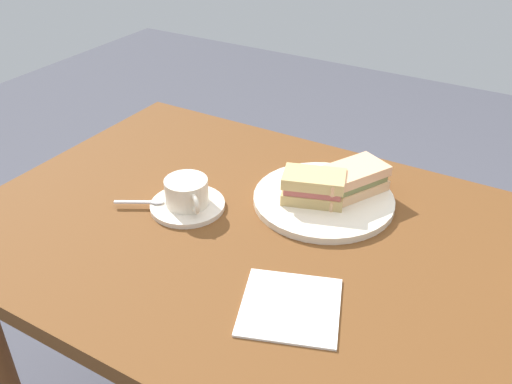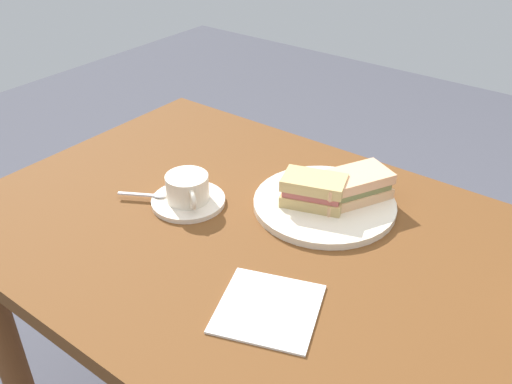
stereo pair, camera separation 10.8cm
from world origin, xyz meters
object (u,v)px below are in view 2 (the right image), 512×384
(spoon, at_px, (150,195))
(coffee_cup, at_px, (187,187))
(sandwich_front, at_px, (314,191))
(napkin, at_px, (268,308))
(sandwich_plate, at_px, (324,204))
(coffee_saucer, at_px, (188,201))
(dining_table, at_px, (312,309))
(sandwich_back, at_px, (352,186))

(spoon, bearing_deg, coffee_cup, -151.32)
(sandwich_front, bearing_deg, napkin, 108.82)
(sandwich_plate, relative_size, spoon, 3.03)
(coffee_saucer, distance_m, coffee_cup, 0.03)
(dining_table, relative_size, coffee_saucer, 9.28)
(dining_table, bearing_deg, napkin, 93.33)
(dining_table, distance_m, coffee_cup, 0.33)
(sandwich_plate, bearing_deg, sandwich_back, -131.43)
(sandwich_plate, relative_size, coffee_cup, 2.81)
(sandwich_front, distance_m, sandwich_back, 0.08)
(sandwich_back, height_order, napkin, sandwich_back)
(sandwich_front, relative_size, napkin, 0.89)
(dining_table, height_order, sandwich_front, sandwich_front)
(coffee_saucer, relative_size, spoon, 1.59)
(sandwich_plate, xyz_separation_m, spoon, (0.29, 0.19, 0.01))
(sandwich_back, xyz_separation_m, coffee_saucer, (0.26, 0.19, -0.04))
(coffee_cup, height_order, napkin, coffee_cup)
(sandwich_front, height_order, sandwich_back, sandwich_front)
(coffee_cup, distance_m, napkin, 0.33)
(sandwich_front, bearing_deg, coffee_saucer, 32.06)
(coffee_saucer, bearing_deg, sandwich_plate, -145.64)
(coffee_saucer, distance_m, spoon, 0.08)
(dining_table, relative_size, spoon, 14.76)
(spoon, xyz_separation_m, napkin, (-0.37, 0.11, -0.01))
(sandwich_plate, distance_m, sandwich_front, 0.04)
(dining_table, xyz_separation_m, napkin, (-0.01, 0.15, 0.12))
(sandwich_plate, xyz_separation_m, napkin, (-0.08, 0.29, -0.01))
(coffee_saucer, xyz_separation_m, coffee_cup, (-0.00, 0.00, 0.03))
(coffee_saucer, bearing_deg, napkin, 154.42)
(sandwich_back, bearing_deg, spoon, 35.33)
(sandwich_plate, relative_size, sandwich_front, 2.07)
(dining_table, distance_m, napkin, 0.19)
(sandwich_back, bearing_deg, dining_table, 101.03)
(napkin, bearing_deg, sandwich_plate, -74.91)
(sandwich_front, height_order, spoon, sandwich_front)
(coffee_cup, bearing_deg, dining_table, -178.61)
(coffee_cup, xyz_separation_m, spoon, (0.07, 0.04, -0.03))
(sandwich_back, xyz_separation_m, spoon, (0.32, 0.23, -0.03))
(sandwich_back, bearing_deg, sandwich_front, 51.35)
(sandwich_front, relative_size, coffee_saucer, 0.92)
(sandwich_front, xyz_separation_m, coffee_cup, (0.21, 0.13, -0.00))
(coffee_saucer, bearing_deg, sandwich_front, -147.94)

